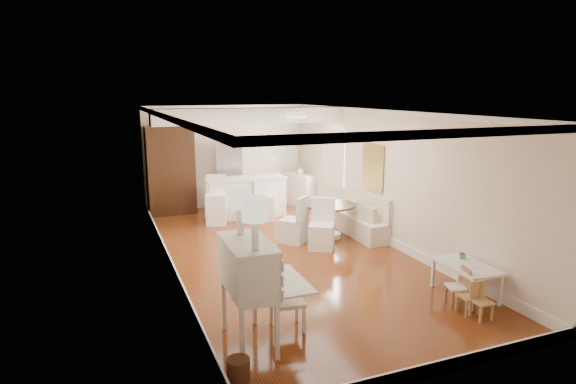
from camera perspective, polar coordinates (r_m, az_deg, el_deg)
room at (r=9.47m, az=-0.71°, el=4.63°), size 9.00×9.04×2.82m
secretary_bureau at (r=6.19m, az=-4.73°, el=-11.88°), size 1.10×1.12×1.37m
gustavian_armchair at (r=6.65m, az=-0.10°, el=-12.70°), size 0.52×0.52×0.82m
wicker_basket at (r=5.73m, az=-5.91°, el=-20.22°), size 0.33×0.33×0.27m
kids_table at (r=8.17m, az=20.28°, el=-9.78°), size 0.68×1.08×0.52m
kids_chair_a at (r=7.59m, az=20.56°, el=-11.48°), size 0.26×0.26×0.53m
kids_chair_b at (r=7.79m, az=19.41°, el=-10.50°), size 0.36×0.36×0.60m
kids_chair_c at (r=7.49m, az=22.01°, el=-11.89°), size 0.27×0.27×0.54m
banquette at (r=10.74m, az=8.75°, el=-2.74°), size 0.52×1.60×0.98m
dining_table at (r=10.63m, az=4.96°, el=-3.41°), size 1.36×1.36×0.76m
slip_chair_near at (r=9.84m, az=4.03°, el=-3.84°), size 0.68×0.69×1.03m
slip_chair_far at (r=10.23m, az=0.64°, el=-3.26°), size 0.69×0.69×1.01m
breakfast_counter at (r=12.33m, az=-5.04°, el=-0.63°), size 2.05×0.65×1.03m
bar_stool_left at (r=11.72m, az=-8.53°, el=-0.98°), size 0.59×0.59×1.19m
bar_stool_right at (r=11.95m, az=-2.88°, el=-1.13°), size 0.44×0.44×0.98m
pantry_cabinet at (r=12.90m, az=-13.74°, el=2.50°), size 1.20×0.60×2.30m
fridge at (r=13.30m, az=-5.55°, el=1.97°), size 0.75×0.65×1.80m
sideboard at (r=13.55m, az=1.38°, el=0.25°), size 0.74×1.02×0.89m
pencil_cup at (r=8.31m, az=19.96°, el=-7.15°), size 0.13×0.13×0.09m
branch_vase at (r=13.49m, az=1.42°, el=2.57°), size 0.22×0.22×0.21m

